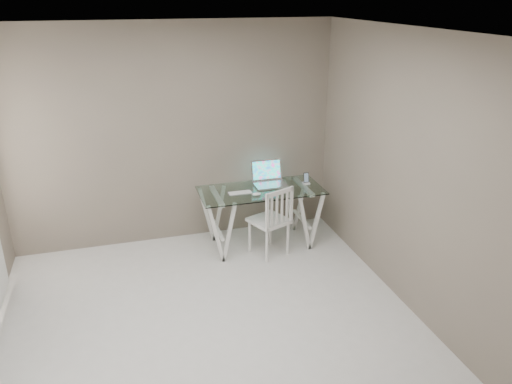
# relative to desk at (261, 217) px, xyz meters

# --- Properties ---
(room) EXTENTS (4.50, 4.52, 2.71)m
(room) POSITION_rel_desk_xyz_m (-1.01, -1.70, 1.33)
(room) COLOR beige
(room) RESTS_ON ground
(desk) EXTENTS (1.50, 0.70, 0.75)m
(desk) POSITION_rel_desk_xyz_m (0.00, 0.00, 0.00)
(desk) COLOR silver
(desk) RESTS_ON ground
(chair) EXTENTS (0.53, 0.53, 0.89)m
(chair) POSITION_rel_desk_xyz_m (0.06, -0.30, 0.11)
(chair) COLOR silver
(chair) RESTS_ON ground
(laptop) EXTENTS (0.40, 0.35, 0.28)m
(laptop) POSITION_rel_desk_xyz_m (0.16, 0.18, 0.43)
(laptop) COLOR silver
(laptop) RESTS_ON desk
(keyboard) EXTENTS (0.30, 0.13, 0.01)m
(keyboard) POSITION_rel_desk_xyz_m (-0.27, -0.04, 0.37)
(keyboard) COLOR silver
(keyboard) RESTS_ON desk
(mouse) EXTENTS (0.11, 0.06, 0.03)m
(mouse) POSITION_rel_desk_xyz_m (-0.10, -0.16, 0.38)
(mouse) COLOR white
(mouse) RESTS_ON desk
(phone_dock) EXTENTS (0.08, 0.08, 0.14)m
(phone_dock) POSITION_rel_desk_xyz_m (0.60, 0.04, 0.40)
(phone_dock) COLOR white
(phone_dock) RESTS_ON desk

